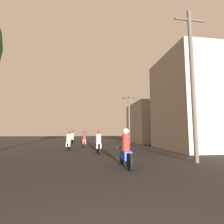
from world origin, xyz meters
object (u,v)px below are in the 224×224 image
(motorcycle_blue, at_px, (126,152))
(utility_pole_near, at_px, (192,80))
(motorcycle_green, at_px, (69,138))
(motorcycle_white, at_px, (69,142))
(motorcycle_red, at_px, (84,140))
(utility_pole_far, at_px, (129,117))
(motorcycle_yellow, at_px, (72,138))
(motorcycle_silver, at_px, (99,144))
(building_right_near, at_px, (194,102))
(building_right_far, at_px, (151,123))

(motorcycle_blue, relative_size, utility_pole_near, 0.26)
(motorcycle_blue, bearing_deg, motorcycle_green, 103.22)
(motorcycle_green, bearing_deg, motorcycle_white, -79.81)
(motorcycle_red, height_order, utility_pole_far, utility_pole_far)
(motorcycle_yellow, xyz_separation_m, utility_pole_near, (6.84, -17.26, 3.35))
(motorcycle_green, height_order, utility_pole_far, utility_pole_far)
(motorcycle_silver, height_order, motorcycle_green, motorcycle_green)
(utility_pole_near, bearing_deg, motorcycle_green, 115.81)
(motorcycle_green, distance_m, building_right_near, 14.44)
(motorcycle_red, bearing_deg, utility_pole_far, 25.06)
(motorcycle_green, distance_m, motorcycle_yellow, 2.70)
(motorcycle_green, height_order, motorcycle_yellow, motorcycle_green)
(motorcycle_yellow, bearing_deg, motorcycle_silver, -80.96)
(building_right_near, distance_m, utility_pole_far, 8.34)
(utility_pole_near, bearing_deg, utility_pole_far, 89.36)
(building_right_near, bearing_deg, motorcycle_blue, -140.30)
(building_right_near, height_order, utility_pole_near, building_right_near)
(motorcycle_red, height_order, motorcycle_yellow, motorcycle_red)
(motorcycle_silver, height_order, motorcycle_white, motorcycle_silver)
(motorcycle_yellow, bearing_deg, building_right_near, -50.39)
(motorcycle_blue, height_order, utility_pole_near, utility_pole_near)
(motorcycle_white, height_order, motorcycle_green, motorcycle_green)
(building_right_far, bearing_deg, motorcycle_silver, -126.79)
(motorcycle_white, distance_m, building_right_near, 10.72)
(motorcycle_blue, relative_size, motorcycle_green, 0.97)
(motorcycle_red, distance_m, building_right_near, 10.25)
(motorcycle_green, relative_size, building_right_far, 0.29)
(utility_pole_near, bearing_deg, motorcycle_red, 118.98)
(motorcycle_silver, distance_m, motorcycle_white, 3.24)
(utility_pole_far, bearing_deg, motorcycle_white, -136.13)
(motorcycle_blue, xyz_separation_m, motorcycle_green, (-3.56, 15.05, -0.00))
(motorcycle_green, distance_m, utility_pole_near, 16.52)
(motorcycle_blue, bearing_deg, building_right_near, 39.62)
(motorcycle_white, height_order, utility_pole_far, utility_pole_far)
(motorcycle_red, distance_m, motorcycle_yellow, 8.05)
(motorcycle_silver, xyz_separation_m, motorcycle_green, (-2.82, 10.25, 0.01))
(utility_pole_far, bearing_deg, motorcycle_yellow, 148.67)
(motorcycle_green, xyz_separation_m, building_right_far, (10.65, 0.22, 1.97))
(motorcycle_yellow, distance_m, building_right_far, 10.91)
(motorcycle_green, height_order, building_right_near, building_right_near)
(utility_pole_near, bearing_deg, motorcycle_white, 133.68)
(motorcycle_red, distance_m, motorcycle_green, 5.51)
(motorcycle_red, xyz_separation_m, utility_pole_near, (5.19, -9.38, 3.33))
(motorcycle_white, xyz_separation_m, building_right_far, (10.01, 8.08, 2.00))
(motorcycle_yellow, bearing_deg, motorcycle_green, -96.76)
(motorcycle_green, xyz_separation_m, building_right_near, (10.78, -9.06, 3.23))
(motorcycle_red, bearing_deg, motorcycle_yellow, 92.60)
(motorcycle_white, relative_size, motorcycle_red, 0.94)
(motorcycle_blue, bearing_deg, motorcycle_red, 99.73)
(motorcycle_blue, relative_size, building_right_near, 0.26)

